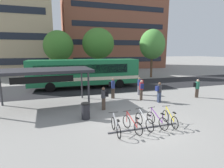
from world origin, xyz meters
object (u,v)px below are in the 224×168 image
(city_bus, at_px, (85,72))
(street_tree_2, at_px, (152,44))
(commuter_black_pack_1, at_px, (104,97))
(commuter_black_pack_5, at_px, (197,87))
(parked_bicycle_yellow_4, at_px, (170,119))
(commuter_black_pack_0, at_px, (113,87))
(trash_bin, at_px, (86,111))
(commuter_navy_pack_3, at_px, (141,89))
(commuter_red_pack_2, at_px, (140,85))
(parked_bicycle_red_1, at_px, (132,125))
(street_tree_0, at_px, (59,46))
(parked_bicycle_silver_2, at_px, (144,121))
(transit_shelter, at_px, (43,72))
(street_tree_1, at_px, (98,44))
(commuter_navy_pack_4, at_px, (159,91))
(parked_bicycle_silver_0, at_px, (116,127))
(parked_bicycle_purple_3, at_px, (157,120))

(city_bus, height_order, street_tree_2, street_tree_2)
(commuter_black_pack_1, bearing_deg, commuter_black_pack_5, -164.03)
(commuter_black_pack_1, relative_size, street_tree_2, 0.22)
(parked_bicycle_yellow_4, relative_size, commuter_black_pack_0, 0.96)
(trash_bin, bearing_deg, commuter_black_pack_0, 52.90)
(commuter_black_pack_1, bearing_deg, commuter_navy_pack_3, -146.76)
(commuter_red_pack_2, distance_m, trash_bin, 7.45)
(parked_bicycle_red_1, distance_m, street_tree_0, 20.01)
(city_bus, relative_size, street_tree_0, 1.72)
(parked_bicycle_silver_2, xyz_separation_m, commuter_red_pack_2, (3.11, 6.76, 0.60))
(parked_bicycle_yellow_4, relative_size, trash_bin, 1.67)
(transit_shelter, xyz_separation_m, street_tree_1, (7.42, 13.27, 2.58))
(parked_bicycle_yellow_4, bearing_deg, parked_bicycle_silver_2, 92.53)
(commuter_navy_pack_3, relative_size, trash_bin, 1.68)
(trash_bin, xyz_separation_m, street_tree_0, (-1.02, 16.80, 4.31))
(parked_bicycle_red_1, relative_size, street_tree_1, 0.22)
(commuter_navy_pack_4, xyz_separation_m, trash_bin, (-6.29, -1.70, -0.45))
(commuter_black_pack_1, xyz_separation_m, street_tree_0, (-2.57, 15.47, 3.87))
(commuter_navy_pack_4, height_order, street_tree_1, street_tree_1)
(parked_bicycle_red_1, distance_m, transit_shelter, 7.86)
(parked_bicycle_red_1, bearing_deg, commuter_navy_pack_4, -58.13)
(city_bus, relative_size, parked_bicycle_silver_2, 7.05)
(commuter_black_pack_5, bearing_deg, parked_bicycle_silver_2, -117.00)
(commuter_navy_pack_3, distance_m, street_tree_1, 14.61)
(transit_shelter, xyz_separation_m, trash_bin, (2.53, -3.51, -2.15))
(parked_bicycle_yellow_4, bearing_deg, commuter_black_pack_1, 43.72)
(commuter_navy_pack_3, distance_m, street_tree_2, 14.32)
(commuter_red_pack_2, relative_size, street_tree_2, 0.23)
(parked_bicycle_silver_2, relative_size, trash_bin, 1.67)
(parked_bicycle_yellow_4, xyz_separation_m, commuter_black_pack_0, (-1.33, 6.47, 0.65))
(parked_bicycle_silver_0, relative_size, street_tree_2, 0.23)
(commuter_navy_pack_4, bearing_deg, parked_bicycle_yellow_4, -124.70)
(city_bus, distance_m, parked_bicycle_purple_3, 11.93)
(city_bus, relative_size, commuter_black_pack_5, 7.26)
(city_bus, height_order, commuter_black_pack_1, city_bus)
(commuter_red_pack_2, bearing_deg, commuter_black_pack_0, 5.15)
(city_bus, bearing_deg, street_tree_2, 25.57)
(city_bus, relative_size, parked_bicycle_silver_0, 7.03)
(street_tree_0, bearing_deg, commuter_black_pack_1, -80.56)
(transit_shelter, height_order, commuter_navy_pack_4, transit_shelter)
(street_tree_1, bearing_deg, commuter_navy_pack_4, -84.70)
(commuter_black_pack_5, distance_m, street_tree_1, 16.34)
(commuter_black_pack_1, bearing_deg, parked_bicycle_purple_3, 130.57)
(parked_bicycle_yellow_4, relative_size, street_tree_1, 0.23)
(commuter_navy_pack_4, xyz_separation_m, street_tree_1, (-1.40, 15.08, 4.27))
(commuter_navy_pack_4, bearing_deg, parked_bicycle_purple_3, -133.75)
(parked_bicycle_purple_3, distance_m, commuter_navy_pack_4, 4.91)
(commuter_black_pack_0, distance_m, street_tree_2, 14.67)
(city_bus, distance_m, commuter_black_pack_0, 5.51)
(parked_bicycle_yellow_4, xyz_separation_m, commuter_navy_pack_3, (0.85, 5.19, 0.62))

